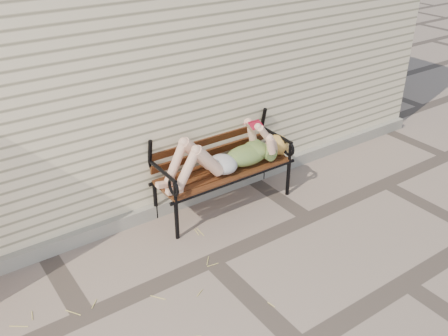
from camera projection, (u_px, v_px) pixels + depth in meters
ground at (211, 261)px, 4.72m from camera, size 80.00×80.00×0.00m
house_wall at (75, 37)px, 6.15m from camera, size 8.00×4.00×3.00m
foundation_strip at (162, 208)px, 5.38m from camera, size 8.00×0.10×0.15m
garden_bench at (219, 154)px, 5.35m from camera, size 1.66×0.66×1.07m
reading_woman at (227, 155)px, 5.24m from camera, size 1.56×0.36×0.49m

